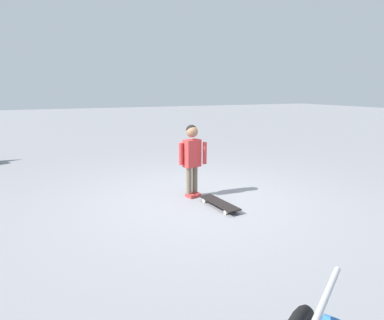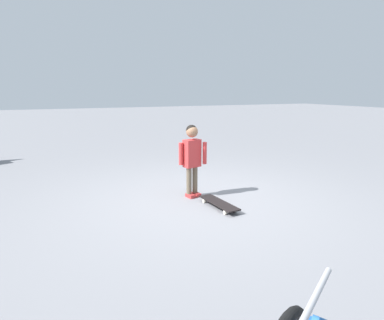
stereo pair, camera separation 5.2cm
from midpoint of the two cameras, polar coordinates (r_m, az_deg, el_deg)
ground_plane at (r=4.68m, az=1.85°, el=-7.15°), size 50.00×50.00×0.00m
child_person at (r=4.71m, az=0.33°, el=1.26°), size 0.40×0.22×1.06m
skateboard at (r=4.43m, az=5.06°, el=-7.51°), size 0.26×0.73×0.07m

